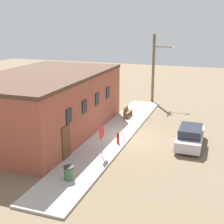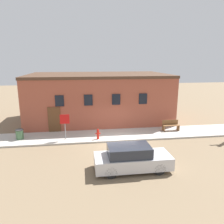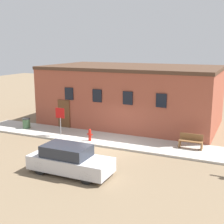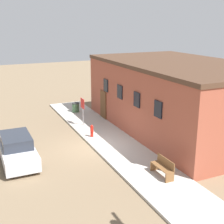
{
  "view_description": "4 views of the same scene",
  "coord_description": "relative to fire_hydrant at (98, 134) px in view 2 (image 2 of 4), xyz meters",
  "views": [
    {
      "loc": [
        -20.73,
        -5.85,
        8.31
      ],
      "look_at": [
        -0.26,
        1.4,
        1.97
      ],
      "focal_mm": 50.0,
      "sensor_mm": 36.0,
      "label": 1
    },
    {
      "loc": [
        -2.58,
        -14.97,
        5.91
      ],
      "look_at": [
        -0.26,
        1.4,
        1.97
      ],
      "focal_mm": 35.0,
      "sensor_mm": 36.0,
      "label": 2
    },
    {
      "loc": [
        7.91,
        -16.46,
        6.18
      ],
      "look_at": [
        -0.26,
        1.4,
        1.97
      ],
      "focal_mm": 50.0,
      "sensor_mm": 36.0,
      "label": 3
    },
    {
      "loc": [
        15.92,
        -5.95,
        7.15
      ],
      "look_at": [
        -0.26,
        1.4,
        1.97
      ],
      "focal_mm": 50.0,
      "sensor_mm": 36.0,
      "label": 4
    }
  ],
  "objects": [
    {
      "name": "ground_plane",
      "position": [
        1.45,
        -0.54,
        -0.52
      ],
      "size": [
        80.0,
        80.0,
        0.0
      ],
      "primitive_type": "plane",
      "color": "#7A664C"
    },
    {
      "name": "sidewalk",
      "position": [
        1.45,
        0.86,
        -0.46
      ],
      "size": [
        20.92,
        2.8,
        0.13
      ],
      "color": "#BCB7AD",
      "rests_on": "ground"
    },
    {
      "name": "brick_building",
      "position": [
        0.57,
        6.05,
        1.79
      ],
      "size": [
        13.33,
        7.71,
        4.61
      ],
      "color": "#9E4C38",
      "rests_on": "ground"
    },
    {
      "name": "fire_hydrant",
      "position": [
        0.0,
        0.0,
        0.0
      ],
      "size": [
        0.39,
        0.19,
        0.79
      ],
      "color": "red",
      "rests_on": "sidewalk"
    },
    {
      "name": "stop_sign",
      "position": [
        -2.41,
        0.25,
        0.95
      ],
      "size": [
        0.7,
        0.06,
        1.92
      ],
      "color": "gray",
      "rests_on": "sidewalk"
    },
    {
      "name": "bench",
      "position": [
        6.22,
        1.2,
        0.03
      ],
      "size": [
        1.39,
        0.44,
        0.87
      ],
      "color": "brown",
      "rests_on": "sidewalk"
    },
    {
      "name": "trash_bin",
      "position": [
        -5.82,
        0.82,
        -0.02
      ],
      "size": [
        0.58,
        0.58,
        0.74
      ],
      "color": "#426642",
      "rests_on": "sidewalk"
    },
    {
      "name": "parked_car",
      "position": [
        1.47,
        -4.77,
        0.16
      ],
      "size": [
        4.16,
        1.65,
        1.42
      ],
      "color": "black",
      "rests_on": "ground"
    }
  ]
}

